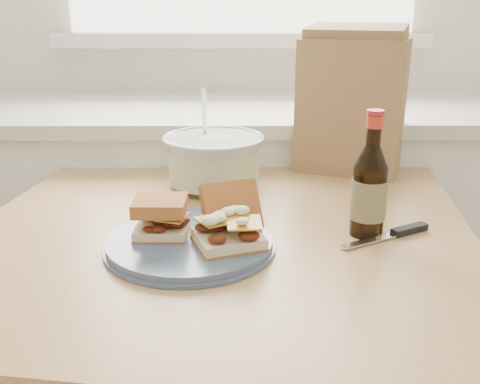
{
  "coord_description": "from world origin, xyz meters",
  "views": [
    {
      "loc": [
        -0.01,
        0.0,
        1.24
      ],
      "look_at": [
        -0.01,
        0.97,
        0.9
      ],
      "focal_mm": 40.0,
      "sensor_mm": 36.0,
      "label": 1
    }
  ],
  "objects_px": {
    "plate": "(190,243)",
    "dining_table": "(221,278)",
    "paper_bag": "(351,106)",
    "coleslaw_bowl": "(214,162)",
    "beer_bottle": "(369,189)"
  },
  "relations": [
    {
      "from": "beer_bottle",
      "to": "paper_bag",
      "type": "xyz_separation_m",
      "value": [
        0.05,
        0.43,
        0.08
      ]
    },
    {
      "from": "plate",
      "to": "beer_bottle",
      "type": "height_order",
      "value": "beer_bottle"
    },
    {
      "from": "dining_table",
      "to": "coleslaw_bowl",
      "type": "xyz_separation_m",
      "value": [
        -0.02,
        0.24,
        0.18
      ]
    },
    {
      "from": "plate",
      "to": "paper_bag",
      "type": "distance_m",
      "value": 0.64
    },
    {
      "from": "coleslaw_bowl",
      "to": "paper_bag",
      "type": "relative_size",
      "value": 0.71
    },
    {
      "from": "plate",
      "to": "dining_table",
      "type": "bearing_deg",
      "value": 63.7
    },
    {
      "from": "plate",
      "to": "beer_bottle",
      "type": "distance_m",
      "value": 0.35
    },
    {
      "from": "plate",
      "to": "coleslaw_bowl",
      "type": "distance_m",
      "value": 0.35
    },
    {
      "from": "dining_table",
      "to": "beer_bottle",
      "type": "xyz_separation_m",
      "value": [
        0.28,
        -0.05,
        0.21
      ]
    },
    {
      "from": "coleslaw_bowl",
      "to": "dining_table",
      "type": "bearing_deg",
      "value": -84.47
    },
    {
      "from": "plate",
      "to": "paper_bag",
      "type": "bearing_deg",
      "value": 52.33
    },
    {
      "from": "dining_table",
      "to": "coleslaw_bowl",
      "type": "bearing_deg",
      "value": 103.66
    },
    {
      "from": "coleslaw_bowl",
      "to": "plate",
      "type": "bearing_deg",
      "value": -94.92
    },
    {
      "from": "coleslaw_bowl",
      "to": "beer_bottle",
      "type": "height_order",
      "value": "same"
    },
    {
      "from": "dining_table",
      "to": "coleslaw_bowl",
      "type": "relative_size",
      "value": 4.61
    }
  ]
}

